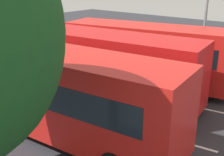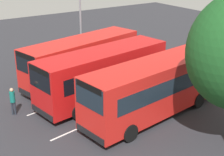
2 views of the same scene
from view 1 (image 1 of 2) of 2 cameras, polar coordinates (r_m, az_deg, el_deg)
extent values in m
plane|color=#2B2B30|center=(14.47, -0.37, -4.94)|extent=(61.33, 61.33, 0.00)
cube|color=red|center=(16.65, 6.93, 5.05)|extent=(9.89, 4.50, 3.05)
cube|color=black|center=(18.65, -6.87, 9.19)|extent=(0.59, 2.18, 1.28)
cube|color=black|center=(15.46, 5.33, 5.38)|extent=(7.87, 1.80, 0.98)
cube|color=black|center=(17.69, 8.42, 7.06)|extent=(7.87, 1.80, 0.98)
cube|color=black|center=(18.57, -6.99, 10.79)|extent=(0.53, 1.98, 0.32)
cube|color=black|center=(19.16, -6.69, 2.93)|extent=(0.59, 2.28, 0.36)
cylinder|color=black|center=(17.32, -4.20, 0.97)|extent=(1.03, 0.49, 0.99)
cylinder|color=black|center=(19.30, -0.46, 2.97)|extent=(1.03, 0.49, 0.99)
cylinder|color=black|center=(15.18, 15.90, -2.50)|extent=(1.03, 0.49, 0.99)
cylinder|color=black|center=(17.40, 17.63, 0.15)|extent=(1.03, 0.49, 0.99)
cube|color=red|center=(14.25, -1.24, 2.71)|extent=(9.83, 3.82, 3.05)
cube|color=black|center=(17.06, -14.84, 7.72)|extent=(0.43, 2.20, 1.28)
cube|color=black|center=(13.18, -4.18, 2.92)|extent=(7.98, 1.20, 0.98)
cube|color=black|center=(15.15, 1.31, 5.17)|extent=(7.98, 1.20, 0.98)
cube|color=black|center=(16.98, -15.04, 9.45)|extent=(0.38, 2.00, 0.32)
cube|color=black|center=(17.61, -14.32, 0.95)|extent=(0.42, 2.30, 0.36)
cylinder|color=black|center=(15.68, -13.04, -1.53)|extent=(1.02, 0.41, 0.99)
cylinder|color=black|center=(17.33, -7.52, 0.86)|extent=(1.02, 0.41, 0.99)
cylinder|color=black|center=(12.41, 7.71, -6.98)|extent=(1.02, 0.41, 0.99)
cylinder|color=black|center=(14.43, 11.70, -3.30)|extent=(1.02, 0.41, 0.99)
cube|color=red|center=(11.05, -9.73, -2.68)|extent=(9.81, 3.69, 3.05)
cube|color=#19232D|center=(10.12, -14.50, -2.92)|extent=(7.99, 1.09, 0.98)
cube|color=#19232D|center=(11.78, -5.84, 0.83)|extent=(7.99, 1.09, 0.98)
cylinder|color=black|center=(14.39, -15.29, -3.68)|extent=(1.02, 0.40, 0.99)
cylinder|color=black|center=(10.99, 7.22, -10.68)|extent=(1.02, 0.40, 0.99)
cylinder|color=#232833|center=(19.61, -12.03, 2.60)|extent=(0.13, 0.13, 0.85)
cylinder|color=#232833|center=(19.46, -11.96, 2.47)|extent=(0.13, 0.13, 0.85)
cylinder|color=#146B60|center=(19.33, -12.15, 4.70)|extent=(0.44, 0.44, 0.67)
sphere|color=tan|center=(19.22, -12.25, 6.00)|extent=(0.23, 0.23, 0.23)
cylinder|color=gray|center=(18.49, 17.93, 10.72)|extent=(0.16, 0.16, 6.91)
cube|color=silver|center=(15.70, 3.71, -2.94)|extent=(11.52, 2.07, 0.01)
cube|color=silver|center=(13.34, -5.20, -7.25)|extent=(11.52, 2.07, 0.01)
camera|label=2|loc=(21.71, -73.74, 15.84)|focal=53.47mm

